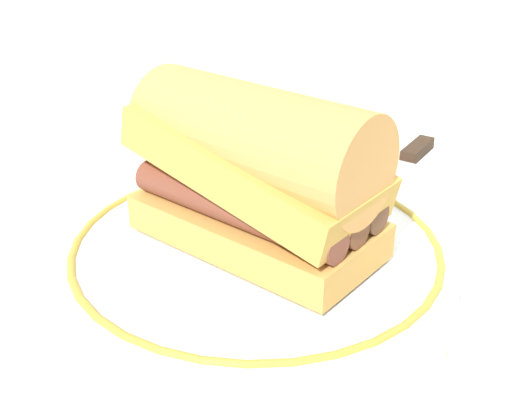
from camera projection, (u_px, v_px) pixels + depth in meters
name	position (u px, v px, depth m)	size (l,w,h in m)	color
ground_plane	(215.00, 257.00, 0.50)	(1.50, 1.50, 0.00)	silver
plate	(256.00, 249.00, 0.49)	(0.30, 0.30, 0.01)	white
sausage_sandwich	(256.00, 169.00, 0.46)	(0.20, 0.13, 0.12)	gold
butter_knife	(405.00, 162.00, 0.65)	(0.04, 0.15, 0.01)	silver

